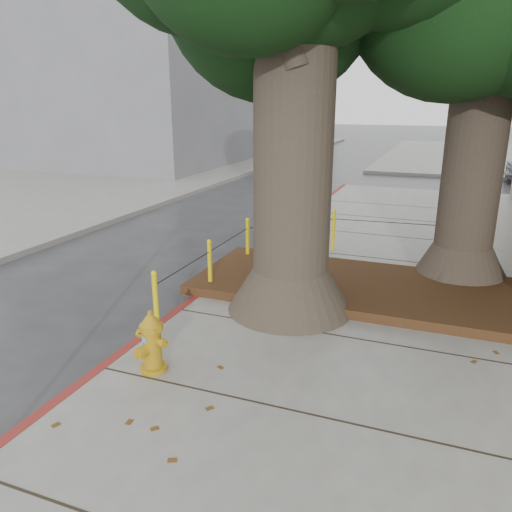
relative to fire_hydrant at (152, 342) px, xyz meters
The scene contains 9 objects.
ground 1.45m from the fire_hydrant, ahead, with size 140.00×140.00×0.00m, color #28282B.
sidewalk_opposite 16.03m from the fire_hydrant, 142.24° to the left, with size 14.00×60.00×0.15m, color slate.
curb_red 2.46m from the fire_hydrant, 106.16° to the left, with size 0.14×26.00×0.16m, color maroon.
planter_bed 4.34m from the fire_hydrant, 59.02° to the left, with size 6.40×2.60×0.16m, color black.
building_far_grey 26.31m from the fire_hydrant, 122.08° to the left, with size 12.00×16.00×12.00m, color slate.
building_far_white 47.98m from the fire_hydrant, 109.27° to the left, with size 12.00×18.00×15.00m, color silver.
bollard_ring 4.22m from the fire_hydrant, 83.70° to the left, with size 3.79×5.39×0.95m.
fire_hydrant is the anchor object (origin of this frame).
car_dark 19.51m from the fire_hydrant, 119.01° to the left, with size 1.80×4.42×1.28m, color black.
Camera 1 is at (1.92, -4.59, 3.45)m, focal length 35.00 mm.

